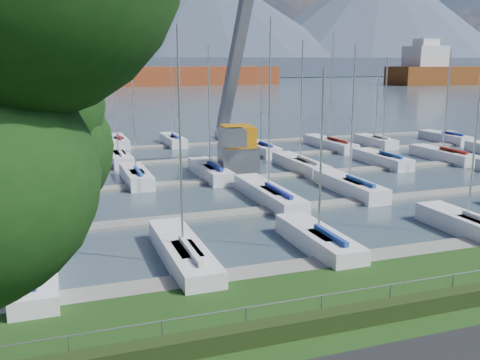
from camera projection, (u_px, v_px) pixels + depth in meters
name	position (u px, v px, depth m)	size (l,w,h in m)	color
water	(71.00, 82.00, 259.84)	(800.00, 540.00, 0.20)	#3C4D58
hedge	(350.00, 317.00, 19.94)	(80.00, 0.70, 0.70)	black
fence	(346.00, 292.00, 20.13)	(0.04, 0.04, 80.00)	gray
foothill	(65.00, 68.00, 322.90)	(900.00, 80.00, 12.00)	#434F62
mountains	(69.00, 9.00, 385.15)	(1190.00, 360.00, 115.00)	#445264
docks	(184.00, 183.00, 44.37)	(90.00, 41.60, 0.25)	gray
crane	(238.00, 111.00, 47.53)	(4.90, 13.34, 22.35)	slate
cargo_ship_mid	(153.00, 76.00, 222.35)	(102.58, 27.24, 21.50)	maroon
cargo_ship_east	(477.00, 75.00, 238.44)	(93.52, 21.32, 21.50)	brown
sailboat_fleet	(142.00, 114.00, 44.71)	(74.93, 48.83, 13.46)	silver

